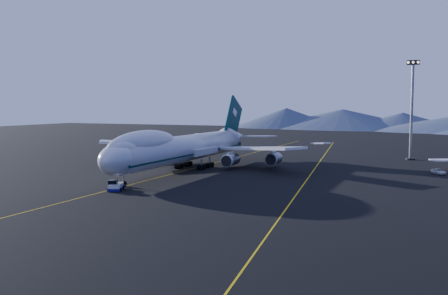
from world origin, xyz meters
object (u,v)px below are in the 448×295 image
at_px(boeing_747, 185,147).
at_px(pushback_tug, 116,187).
at_px(service_van, 438,172).
at_px(floodlight_mast, 412,110).

bearing_deg(boeing_747, pushback_tug, -87.88).
relative_size(service_van, floodlight_mast, 0.15).
xyz_separation_m(boeing_747, floodlight_mast, (50.57, 48.85, 9.17)).
relative_size(boeing_747, service_van, 15.96).
relative_size(pushback_tug, service_van, 1.14).
relative_size(boeing_747, floodlight_mast, 2.45).
height_order(service_van, floodlight_mast, floodlight_mast).
bearing_deg(floodlight_mast, boeing_747, -135.99).
bearing_deg(floodlight_mast, pushback_tug, -121.87).
xyz_separation_m(pushback_tug, service_van, (57.26, 48.83, -0.00)).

